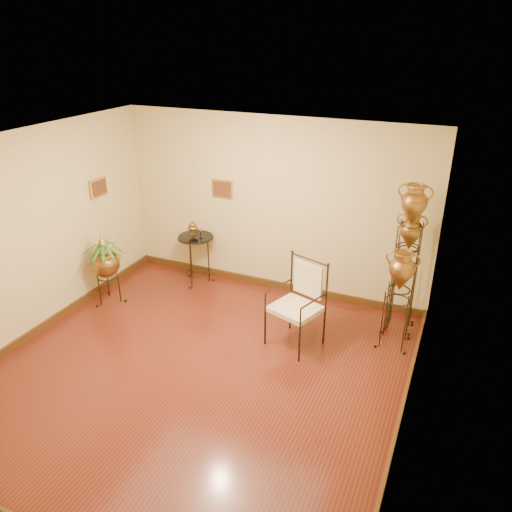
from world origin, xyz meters
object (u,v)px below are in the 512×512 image
at_px(amphora_tall, 406,259).
at_px(planter_urn, 105,261).
at_px(armchair, 295,305).
at_px(amphora_mid, 405,272).
at_px(side_table, 197,258).

distance_m(amphora_tall, planter_urn, 4.42).
xyz_separation_m(amphora_tall, armchair, (-1.23, -0.93, -0.50)).
relative_size(amphora_mid, planter_urn, 1.39).
height_order(armchair, side_table, armchair).
distance_m(amphora_mid, planter_urn, 4.43).
height_order(planter_urn, side_table, planter_urn).
relative_size(amphora_tall, amphora_mid, 1.25).
bearing_deg(amphora_tall, planter_urn, -167.22).
xyz_separation_m(planter_urn, armchair, (3.07, 0.04, -0.09)).
relative_size(planter_urn, armchair, 1.04).
bearing_deg(armchair, side_table, 171.87).
bearing_deg(armchair, amphora_mid, 58.69).
xyz_separation_m(amphora_mid, armchair, (-1.23, -1.02, -0.27)).
relative_size(planter_urn, side_table, 1.18).
xyz_separation_m(amphora_mid, planter_urn, (-4.30, -1.06, -0.18)).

